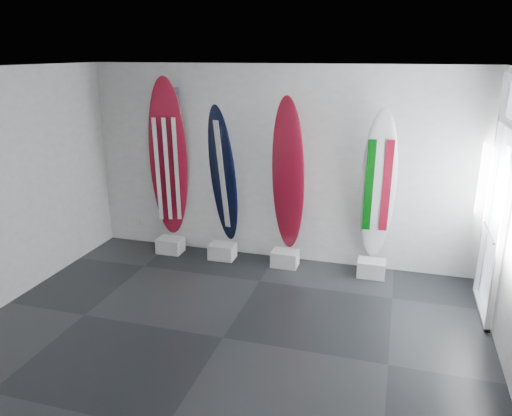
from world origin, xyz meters
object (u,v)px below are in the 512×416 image
(surfboard_navy, at_px, (223,176))
(surfboard_swiss, at_px, (288,175))
(surfboard_usa, at_px, (168,160))
(surfboard_italy, at_px, (378,186))

(surfboard_navy, relative_size, surfboard_swiss, 0.94)
(surfboard_usa, distance_m, surfboard_italy, 3.24)
(surfboard_navy, bearing_deg, surfboard_usa, -160.32)
(surfboard_swiss, bearing_deg, surfboard_navy, -167.17)
(surfboard_italy, bearing_deg, surfboard_navy, 172.17)
(surfboard_usa, xyz_separation_m, surfboard_swiss, (1.93, 0.00, -0.12))
(surfboard_navy, relative_size, surfboard_italy, 1.00)
(surfboard_usa, bearing_deg, surfboard_navy, -19.37)
(surfboard_usa, relative_size, surfboard_swiss, 1.11)
(surfboard_navy, xyz_separation_m, surfboard_swiss, (1.02, 0.00, 0.07))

